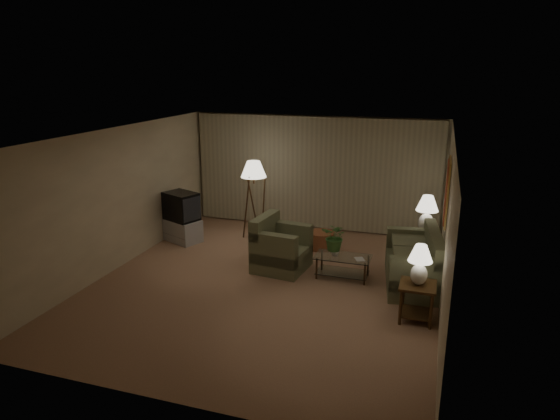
% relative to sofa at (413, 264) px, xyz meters
% --- Properties ---
extents(ground, '(7.00, 7.00, 0.00)m').
position_rel_sofa_xyz_m(ground, '(-2.50, -0.77, -0.39)').
color(ground, tan).
rests_on(ground, ground).
extents(room_shell, '(6.04, 7.02, 2.72)m').
position_rel_sofa_xyz_m(room_shell, '(-2.48, 0.74, 1.35)').
color(room_shell, beige).
rests_on(room_shell, ground).
extents(sofa, '(2.01, 1.36, 0.79)m').
position_rel_sofa_xyz_m(sofa, '(0.00, 0.00, 0.00)').
color(sofa, '#686C4C').
rests_on(sofa, ground).
extents(armchair, '(1.18, 1.14, 0.82)m').
position_rel_sofa_xyz_m(armchair, '(-2.44, -0.06, 0.02)').
color(armchair, '#686C4C').
rests_on(armchair, ground).
extents(side_table_near, '(0.54, 0.54, 0.60)m').
position_rel_sofa_xyz_m(side_table_near, '(0.15, -1.35, 0.02)').
color(side_table_near, '#321B0D').
rests_on(side_table_near, ground).
extents(side_table_far, '(0.49, 0.41, 0.60)m').
position_rel_sofa_xyz_m(side_table_far, '(0.15, 1.25, 0.01)').
color(side_table_far, '#321B0D').
rests_on(side_table_far, ground).
extents(table_lamp_near, '(0.37, 0.37, 0.64)m').
position_rel_sofa_xyz_m(table_lamp_near, '(0.15, -1.35, 0.58)').
color(table_lamp_near, white).
rests_on(table_lamp_near, side_table_near).
extents(table_lamp_far, '(0.44, 0.44, 0.75)m').
position_rel_sofa_xyz_m(table_lamp_far, '(0.15, 1.25, 0.65)').
color(table_lamp_far, white).
rests_on(table_lamp_far, side_table_far).
extents(coffee_table, '(1.02, 0.56, 0.41)m').
position_rel_sofa_xyz_m(coffee_table, '(-1.24, -0.10, -0.12)').
color(coffee_table, silver).
rests_on(coffee_table, ground).
extents(tv_cabinet, '(1.19, 1.11, 0.50)m').
position_rel_sofa_xyz_m(tv_cabinet, '(-5.05, 0.80, -0.14)').
color(tv_cabinet, '#A1A0A3').
rests_on(tv_cabinet, ground).
extents(crt_tv, '(1.09, 1.03, 0.62)m').
position_rel_sofa_xyz_m(crt_tv, '(-5.05, 0.80, 0.42)').
color(crt_tv, black).
rests_on(crt_tv, tv_cabinet).
extents(floor_lamp, '(0.57, 0.57, 1.77)m').
position_rel_sofa_xyz_m(floor_lamp, '(-3.62, 1.56, 0.53)').
color(floor_lamp, '#321B0D').
rests_on(floor_lamp, ground).
extents(ottoman, '(0.58, 0.58, 0.37)m').
position_rel_sofa_xyz_m(ottoman, '(-1.97, 1.28, -0.21)').
color(ottoman, '#9D4F35').
rests_on(ottoman, ground).
extents(vase, '(0.18, 0.18, 0.15)m').
position_rel_sofa_xyz_m(vase, '(-1.39, -0.10, 0.10)').
color(vase, white).
rests_on(vase, coffee_table).
extents(flowers, '(0.57, 0.52, 0.54)m').
position_rel_sofa_xyz_m(flowers, '(-1.39, -0.10, 0.44)').
color(flowers, '#457D37').
rests_on(flowers, vase).
extents(book, '(0.23, 0.26, 0.02)m').
position_rel_sofa_xyz_m(book, '(-0.99, -0.20, 0.03)').
color(book, olive).
rests_on(book, coffee_table).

